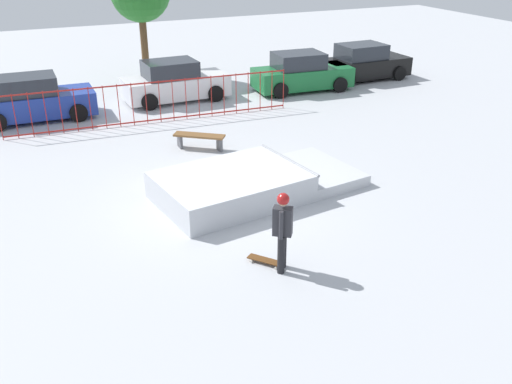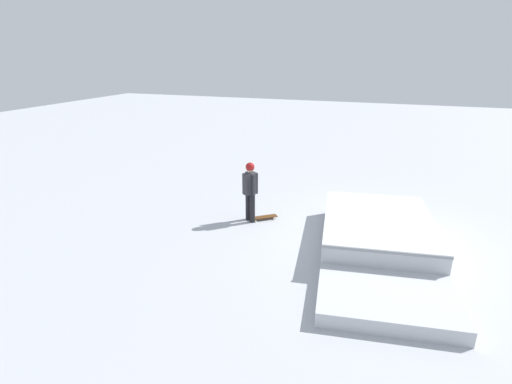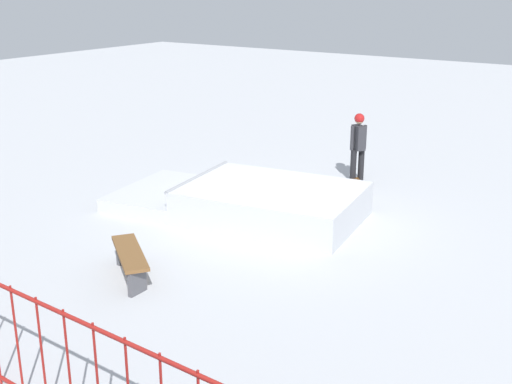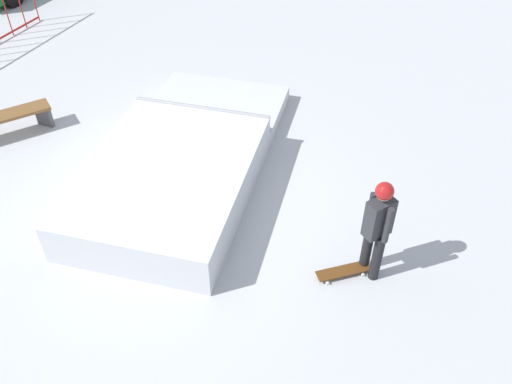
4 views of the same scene
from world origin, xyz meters
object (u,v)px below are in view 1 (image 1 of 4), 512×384
object	(u,v)px
skateboard	(266,260)
parked_car_black	(363,63)
park_bench	(199,138)
parked_car_white	(175,83)
parked_car_green	(301,73)
skater	(283,226)
parked_car_blue	(33,100)
skate_ramp	(247,184)

from	to	relation	value
skateboard	parked_car_black	bearing A→B (deg)	-79.47
park_bench	parked_car_white	world-z (taller)	parked_car_white
skateboard	parked_car_black	world-z (taller)	parked_car_black
parked_car_white	parked_car_green	world-z (taller)	same
park_bench	parked_car_white	distance (m)	5.72
skater	park_bench	bearing A→B (deg)	-59.71
skateboard	parked_car_blue	world-z (taller)	parked_car_blue
skate_ramp	parked_car_white	distance (m)	9.39
parked_car_green	parked_car_black	size ratio (longest dim) A/B	1.02
parked_car_green	parked_car_blue	bearing A→B (deg)	-178.10
skate_ramp	skateboard	distance (m)	3.38
skate_ramp	park_bench	bearing A→B (deg)	82.13
skateboard	parked_car_white	xyz separation A→B (m)	(1.84, 12.57, 0.65)
skate_ramp	parked_car_green	bearing A→B (deg)	46.03
skate_ramp	parked_car_green	size ratio (longest dim) A/B	1.36
skater	parked_car_black	bearing A→B (deg)	-93.26
skateboard	parked_car_blue	xyz separation A→B (m)	(-3.49, 12.22, 0.65)
skater	parked_car_blue	distance (m)	13.09
skateboard	parked_car_white	world-z (taller)	parked_car_white
skater	park_bench	distance (m)	7.34
skater	park_bench	world-z (taller)	skater
skate_ramp	parked_car_black	size ratio (longest dim) A/B	1.38
park_bench	parked_car_blue	distance (m)	6.90
skater	park_bench	xyz separation A→B (m)	(0.73, 7.27, -0.65)
parked_car_blue	parked_car_black	xyz separation A→B (m)	(14.13, 0.19, 0.00)
parked_car_green	skate_ramp	bearing A→B (deg)	-122.04
skater	parked_car_white	xyz separation A→B (m)	(1.64, 12.91, -0.28)
parked_car_blue	parked_car_green	xyz separation A→B (m)	(10.68, -0.34, 0.00)
parked_car_blue	skate_ramp	bearing A→B (deg)	-63.05
skater	parked_car_black	world-z (taller)	skater
parked_car_white	skateboard	bearing A→B (deg)	-100.11
skater	skateboard	distance (m)	1.01
parked_car_green	skater	bearing A→B (deg)	-116.05
skateboard	parked_car_white	distance (m)	12.72
parked_car_blue	parked_car_white	size ratio (longest dim) A/B	0.99
skate_ramp	parked_car_black	distance (m)	13.35
park_bench	parked_car_blue	xyz separation A→B (m)	(-4.43, 5.28, 0.37)
parked_car_blue	parked_car_green	world-z (taller)	same
skate_ramp	parked_car_black	world-z (taller)	parked_car_black
parked_car_blue	skateboard	bearing A→B (deg)	-73.44
skate_ramp	parked_car_green	world-z (taller)	parked_car_green
skateboard	parked_car_green	xyz separation A→B (m)	(7.19, 11.89, 0.65)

